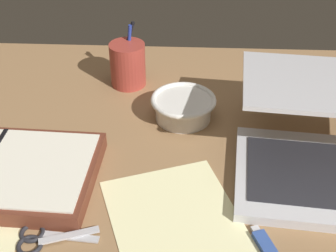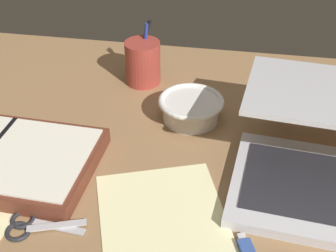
{
  "view_description": "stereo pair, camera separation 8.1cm",
  "coord_description": "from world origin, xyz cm",
  "px_view_note": "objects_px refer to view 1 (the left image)",
  "views": [
    {
      "loc": [
        1.63,
        -61.12,
        56.66
      ],
      "look_at": [
        -1.58,
        4.88,
        9.0
      ],
      "focal_mm": 50.0,
      "sensor_mm": 36.0,
      "label": 1
    },
    {
      "loc": [
        9.72,
        -60.23,
        56.66
      ],
      "look_at": [
        -1.58,
        4.88,
        9.0
      ],
      "focal_mm": 50.0,
      "sensor_mm": 36.0,
      "label": 2
    }
  ],
  "objects_px": {
    "pen_cup": "(128,64)",
    "scissors": "(40,238)",
    "bowl": "(183,107)",
    "laptop": "(334,145)"
  },
  "relations": [
    {
      "from": "scissors",
      "to": "laptop",
      "type": "bearing_deg",
      "value": 14.36
    },
    {
      "from": "pen_cup",
      "to": "scissors",
      "type": "distance_m",
      "value": 0.47
    },
    {
      "from": "bowl",
      "to": "scissors",
      "type": "bearing_deg",
      "value": -121.95
    },
    {
      "from": "laptop",
      "to": "scissors",
      "type": "bearing_deg",
      "value": -152.94
    },
    {
      "from": "laptop",
      "to": "bowl",
      "type": "xyz_separation_m",
      "value": [
        -0.26,
        0.15,
        -0.03
      ]
    },
    {
      "from": "laptop",
      "to": "pen_cup",
      "type": "relative_size",
      "value": 2.61
    },
    {
      "from": "pen_cup",
      "to": "scissors",
      "type": "height_order",
      "value": "pen_cup"
    },
    {
      "from": "bowl",
      "to": "scissors",
      "type": "relative_size",
      "value": 1.07
    },
    {
      "from": "laptop",
      "to": "scissors",
      "type": "xyz_separation_m",
      "value": [
        -0.47,
        -0.18,
        -0.05
      ]
    },
    {
      "from": "scissors",
      "to": "pen_cup",
      "type": "bearing_deg",
      "value": 73.1
    }
  ]
}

